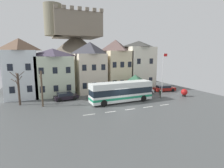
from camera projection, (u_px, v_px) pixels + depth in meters
The scene contains 20 objects.
ground_plane at pixel (125, 106), 26.96m from camera, with size 40.00×60.00×0.07m.
townhouse_00 at pixel (21, 69), 31.24m from camera, with size 5.22×5.27×10.45m.
townhouse_01 at pixel (54, 72), 34.21m from camera, with size 6.74×6.96×8.80m.
townhouse_02 at pixel (90, 68), 35.96m from camera, with size 5.58×5.28×10.14m.
townhouse_03 at pixel (116, 65), 38.82m from camera, with size 5.02×6.85×10.79m.
townhouse_04 at pixel (138, 65), 40.22m from camera, with size 6.11×5.56×10.65m.
hilltop_castle at pixel (76, 55), 54.50m from camera, with size 33.98×33.98×20.89m.
transit_bus at pixel (121, 92), 28.98m from camera, with size 10.57×2.95×3.30m.
bus_shelter at pixel (135, 79), 33.97m from camera, with size 3.60×3.60×3.90m.
parked_car_00 at pixel (164, 88), 37.67m from camera, with size 4.64×2.44×1.24m.
parked_car_01 at pixel (143, 91), 35.28m from camera, with size 4.15×2.02×1.25m.
parked_car_02 at pixel (66, 96), 30.52m from camera, with size 4.15×2.33×1.26m.
pedestrian_00 at pixel (160, 93), 31.78m from camera, with size 0.34×0.34×1.46m.
pedestrian_01 at pixel (143, 91), 33.48m from camera, with size 0.33×0.31×1.66m.
pedestrian_02 at pixel (144, 93), 32.61m from camera, with size 0.29×0.38×1.54m.
public_bench at pixel (139, 90), 37.06m from camera, with size 1.65×0.48×0.87m.
flagpole at pixel (163, 70), 35.51m from camera, with size 0.95×0.10×7.93m.
harbour_buoy at pixel (184, 92), 32.89m from camera, with size 1.18×1.18×1.43m.
bare_tree_00 at pixel (19, 88), 27.06m from camera, with size 2.02×1.63×5.21m.
bare_tree_01 at pixel (42, 88), 26.27m from camera, with size 0.55×1.19×5.36m.
Camera 1 is at (-11.60, -23.39, 7.75)m, focal length 28.59 mm.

